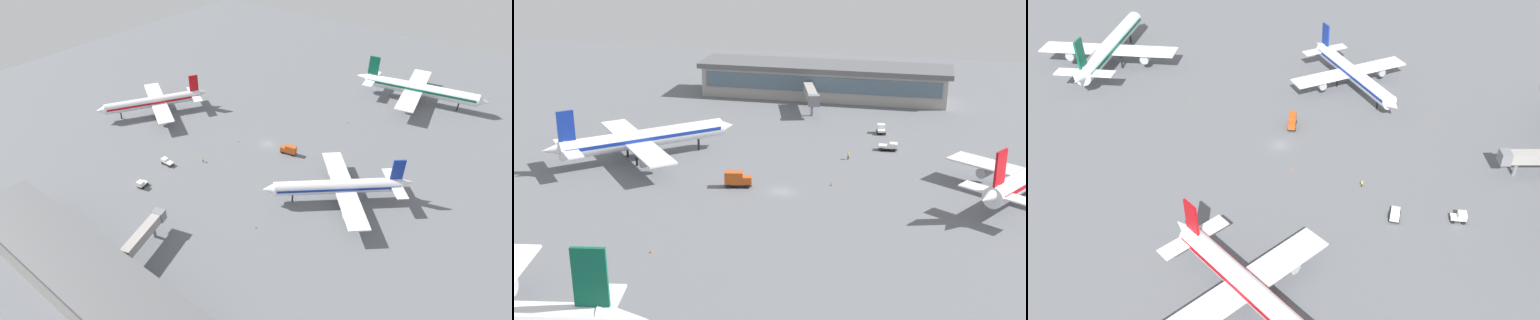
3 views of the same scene
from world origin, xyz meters
TOP-DOWN VIEW (x-y plane):
  - ground at (0.00, 0.00)m, footprint 288.00×288.00m
  - terminal_building at (3.31, -77.94)m, footprint 76.00×16.04m
  - airplane_at_gate at (35.32, -11.95)m, footprint 37.35×34.36m
  - catering_truck at (9.66, -0.60)m, footprint 5.86×3.08m
  - baggage_tug at (-16.69, -44.44)m, footprint 2.62×3.45m
  - pushback_tractor at (-19.64, -31.19)m, footprint 4.44×2.28m
  - ground_crew_worker at (-10.86, -22.72)m, footprint 0.52×0.52m
  - jet_bridge at (4.28, -59.79)m, footprint 7.36×16.80m
  - safety_cone_near_gate at (-9.45, -5.68)m, footprint 0.44×0.44m
  - safety_cone_mid_apron at (23.12, -36.96)m, footprint 0.44×0.44m
  - safety_cone_far_side at (15.96, 31.57)m, footprint 0.44×0.44m

SIDE VIEW (x-z plane):
  - ground at x=0.00m, z-range 0.00..0.00m
  - safety_cone_near_gate at x=-9.45m, z-range 0.00..0.60m
  - safety_cone_mid_apron at x=23.12m, z-range 0.00..0.60m
  - safety_cone_far_side at x=15.96m, z-range 0.00..0.60m
  - ground_crew_worker at x=-10.86m, z-range 0.01..1.68m
  - pushback_tractor at x=-19.64m, z-range 0.02..1.92m
  - baggage_tug at x=-16.69m, z-range 0.01..2.31m
  - catering_truck at x=9.66m, z-range 0.05..3.35m
  - airplane_at_gate at x=35.32m, z-range -1.90..12.02m
  - jet_bridge at x=4.28m, z-range 1.75..8.49m
  - terminal_building at x=3.31m, z-range 0.10..10.22m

